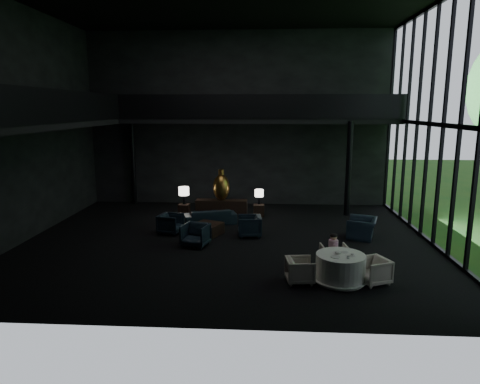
# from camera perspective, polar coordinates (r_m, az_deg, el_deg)

# --- Properties ---
(floor) EXTENTS (14.00, 12.00, 0.02)m
(floor) POSITION_cam_1_polar(r_m,az_deg,el_deg) (14.92, -1.69, -6.58)
(floor) COLOR black
(floor) RESTS_ON ground
(wall_back) EXTENTS (14.00, 0.04, 8.00)m
(wall_back) POSITION_cam_1_polar(r_m,az_deg,el_deg) (20.20, -0.23, 9.61)
(wall_back) COLOR black
(wall_back) RESTS_ON ground
(wall_front) EXTENTS (14.00, 0.04, 8.00)m
(wall_front) POSITION_cam_1_polar(r_m,az_deg,el_deg) (8.27, -5.55, 7.36)
(wall_front) COLOR black
(wall_front) RESTS_ON ground
(wall_left) EXTENTS (0.04, 12.00, 8.00)m
(wall_left) POSITION_cam_1_polar(r_m,az_deg,el_deg) (16.40, -27.20, 8.05)
(wall_left) COLOR black
(wall_left) RESTS_ON ground
(curtain_wall) EXTENTS (0.20, 12.00, 8.00)m
(curtain_wall) POSITION_cam_1_polar(r_m,az_deg,el_deg) (15.25, 25.50, 8.05)
(curtain_wall) COLOR black
(curtain_wall) RESTS_ON ground
(mezzanine_left) EXTENTS (2.00, 12.00, 0.25)m
(mezzanine_left) POSITION_cam_1_polar(r_m,az_deg,el_deg) (15.92, -24.06, 8.25)
(mezzanine_left) COLOR black
(mezzanine_left) RESTS_ON wall_left
(mezzanine_back) EXTENTS (12.00, 2.00, 0.25)m
(mezzanine_back) POSITION_cam_1_polar(r_m,az_deg,el_deg) (19.16, 2.61, 9.52)
(mezzanine_back) COLOR black
(mezzanine_back) RESTS_ON wall_back
(railing_left) EXTENTS (0.06, 12.00, 1.00)m
(railing_left) POSITION_cam_1_polar(r_m,az_deg,el_deg) (15.48, -20.90, 10.65)
(railing_left) COLOR black
(railing_left) RESTS_ON mezzanine_left
(railing_back) EXTENTS (12.00, 0.06, 1.00)m
(railing_back) POSITION_cam_1_polar(r_m,az_deg,el_deg) (18.15, 2.58, 11.32)
(railing_back) COLOR black
(railing_back) RESTS_ON mezzanine_back
(column_nw) EXTENTS (0.24, 0.24, 4.00)m
(column_nw) POSITION_cam_1_polar(r_m,az_deg,el_deg) (20.97, -14.07, 3.85)
(column_nw) COLOR black
(column_nw) RESTS_ON floor
(column_ne) EXTENTS (0.24, 0.24, 4.00)m
(column_ne) POSITION_cam_1_polar(r_m,az_deg,el_deg) (18.66, 14.27, 2.98)
(column_ne) COLOR black
(column_ne) RESTS_ON floor
(console) EXTENTS (2.18, 0.50, 0.69)m
(console) POSITION_cam_1_polar(r_m,az_deg,el_deg) (18.28, -2.49, -2.13)
(console) COLOR black
(console) RESTS_ON floor
(bronze_urn) EXTENTS (0.70, 0.70, 1.31)m
(bronze_urn) POSITION_cam_1_polar(r_m,az_deg,el_deg) (18.08, -2.51, 0.67)
(bronze_urn) COLOR olive
(bronze_urn) RESTS_ON console
(side_table_left) EXTENTS (0.46, 0.46, 0.51)m
(side_table_left) POSITION_cam_1_polar(r_m,az_deg,el_deg) (18.45, -7.46, -2.38)
(side_table_left) COLOR black
(side_table_left) RESTS_ON floor
(table_lamp_left) EXTENTS (0.44, 0.44, 0.74)m
(table_lamp_left) POSITION_cam_1_polar(r_m,az_deg,el_deg) (18.33, -7.50, 0.03)
(table_lamp_left) COLOR black
(table_lamp_left) RESTS_ON side_table_left
(side_table_right) EXTENTS (0.46, 0.46, 0.50)m
(side_table_right) POSITION_cam_1_polar(r_m,az_deg,el_deg) (18.27, 2.54, -2.45)
(side_table_right) COLOR black
(side_table_right) RESTS_ON floor
(table_lamp_right) EXTENTS (0.38, 0.38, 0.63)m
(table_lamp_right) POSITION_cam_1_polar(r_m,az_deg,el_deg) (18.21, 2.56, -0.23)
(table_lamp_right) COLOR black
(table_lamp_right) RESTS_ON side_table_right
(sofa) EXTENTS (2.10, 1.17, 0.79)m
(sofa) POSITION_cam_1_polar(r_m,az_deg,el_deg) (17.03, -4.00, -2.97)
(sofa) COLOR black
(sofa) RESTS_ON floor
(lounge_armchair_west) EXTENTS (0.91, 0.95, 0.83)m
(lounge_armchair_west) POSITION_cam_1_polar(r_m,az_deg,el_deg) (15.92, -9.24, -4.02)
(lounge_armchair_west) COLOR black
(lounge_armchair_west) RESTS_ON floor
(lounge_armchair_east) EXTENTS (0.88, 0.93, 0.89)m
(lounge_armchair_east) POSITION_cam_1_polar(r_m,az_deg,el_deg) (15.36, 1.28, -4.32)
(lounge_armchair_east) COLOR black
(lounge_armchair_east) RESTS_ON floor
(lounge_armchair_south) EXTENTS (1.05, 1.01, 0.89)m
(lounge_armchair_south) POSITION_cam_1_polar(r_m,az_deg,el_deg) (14.36, -5.96, -5.48)
(lounge_armchair_south) COLOR black
(lounge_armchair_south) RESTS_ON floor
(window_armchair) EXTENTS (1.06, 1.32, 1.00)m
(window_armchair) POSITION_cam_1_polar(r_m,az_deg,el_deg) (15.74, 15.97, -4.17)
(window_armchair) COLOR black
(window_armchair) RESTS_ON floor
(coffee_table) EXTENTS (1.21, 1.21, 0.41)m
(coffee_table) POSITION_cam_1_polar(r_m,az_deg,el_deg) (15.69, -4.33, -4.93)
(coffee_table) COLOR black
(coffee_table) RESTS_ON floor
(dining_table) EXTENTS (1.47, 1.47, 0.75)m
(dining_table) POSITION_cam_1_polar(r_m,az_deg,el_deg) (11.81, 13.21, -10.06)
(dining_table) COLOR white
(dining_table) RESTS_ON floor
(dining_chair_north) EXTENTS (0.79, 0.74, 0.74)m
(dining_chair_north) POSITION_cam_1_polar(r_m,az_deg,el_deg) (12.69, 12.49, -8.31)
(dining_chair_north) COLOR #BCB9B3
(dining_chair_north) RESTS_ON floor
(dining_chair_east) EXTENTS (0.88, 0.90, 0.72)m
(dining_chair_east) POSITION_cam_1_polar(r_m,az_deg,el_deg) (11.92, 17.33, -9.90)
(dining_chair_east) COLOR beige
(dining_chair_east) RESTS_ON floor
(dining_chair_west) EXTENTS (0.68, 0.72, 0.68)m
(dining_chair_west) POSITION_cam_1_polar(r_m,az_deg,el_deg) (11.57, 8.02, -10.26)
(dining_chair_west) COLOR #AEA49B
(dining_chair_west) RESTS_ON floor
(child) EXTENTS (0.27, 0.27, 0.59)m
(child) POSITION_cam_1_polar(r_m,az_deg,el_deg) (12.57, 12.35, -6.70)
(child) COLOR pink
(child) RESTS_ON dining_chair_north
(plate_a) EXTENTS (0.26, 0.26, 0.02)m
(plate_a) POSITION_cam_1_polar(r_m,az_deg,el_deg) (11.43, 12.60, -8.45)
(plate_a) COLOR white
(plate_a) RESTS_ON dining_table
(plate_b) EXTENTS (0.26, 0.26, 0.01)m
(plate_b) POSITION_cam_1_polar(r_m,az_deg,el_deg) (11.85, 13.75, -7.80)
(plate_b) COLOR white
(plate_b) RESTS_ON dining_table
(saucer) EXTENTS (0.20, 0.20, 0.01)m
(saucer) POSITION_cam_1_polar(r_m,az_deg,el_deg) (11.61, 14.68, -8.25)
(saucer) COLOR white
(saucer) RESTS_ON dining_table
(coffee_cup) EXTENTS (0.10, 0.10, 0.06)m
(coffee_cup) POSITION_cam_1_polar(r_m,az_deg,el_deg) (11.63, 14.74, -8.02)
(coffee_cup) COLOR white
(coffee_cup) RESTS_ON saucer
(cereal_bowl) EXTENTS (0.16, 0.16, 0.08)m
(cereal_bowl) POSITION_cam_1_polar(r_m,az_deg,el_deg) (11.68, 12.91, -7.86)
(cereal_bowl) COLOR white
(cereal_bowl) RESTS_ON dining_table
(cream_pot) EXTENTS (0.07, 0.07, 0.08)m
(cream_pot) POSITION_cam_1_polar(r_m,az_deg,el_deg) (11.38, 14.20, -8.46)
(cream_pot) COLOR #99999E
(cream_pot) RESTS_ON dining_table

